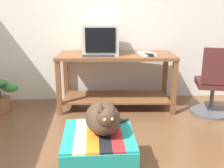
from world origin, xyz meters
name	(u,v)px	position (x,y,z in m)	size (l,w,h in m)	color
back_wall	(102,11)	(0.00, 2.05, 1.30)	(8.00, 0.10, 2.60)	silver
desk	(116,71)	(0.16, 1.60, 0.52)	(1.59, 0.75, 0.75)	brown
tv_monitor	(101,39)	(-0.03, 1.64, 0.94)	(0.49, 0.51, 0.39)	#BCB7A8
keyboard	(99,55)	(-0.07, 1.47, 0.76)	(0.40, 0.15, 0.02)	#333338
book	(147,54)	(0.56, 1.53, 0.76)	(0.18, 0.29, 0.02)	white
ottoman_with_blanket	(99,155)	(-0.11, 0.01, 0.20)	(0.55, 0.59, 0.39)	#4C4238
cat	(103,118)	(-0.07, 0.02, 0.52)	(0.40, 0.44, 0.31)	#473323
potted_plant	(1,95)	(-1.38, 1.54, 0.23)	(0.46, 0.34, 0.47)	brown
office_chair	(214,86)	(1.39, 1.23, 0.39)	(0.52, 0.52, 0.89)	#4C4C51
stapler	(149,55)	(0.57, 1.39, 0.77)	(0.04, 0.11, 0.04)	black
pen	(147,54)	(0.58, 1.58, 0.76)	(0.01, 0.01, 0.14)	black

